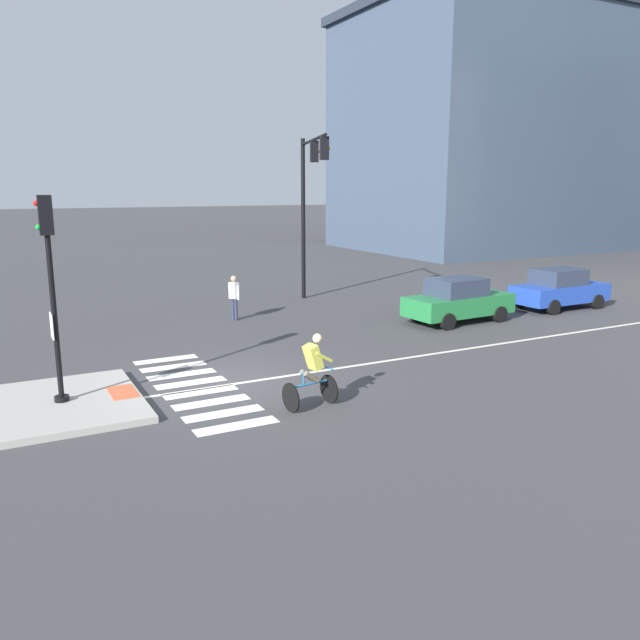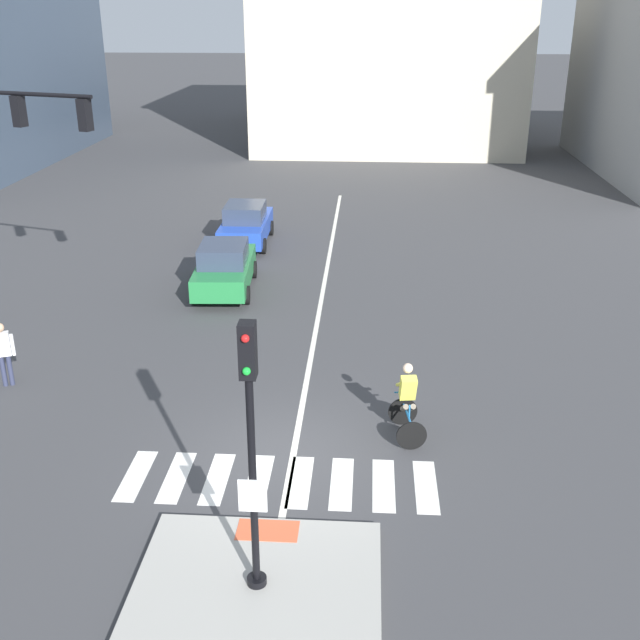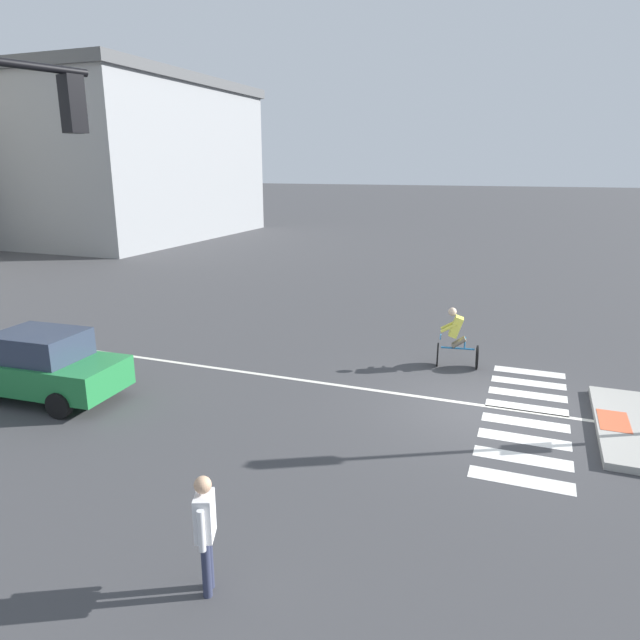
% 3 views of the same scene
% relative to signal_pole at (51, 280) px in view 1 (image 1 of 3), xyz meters
% --- Properties ---
extents(ground_plane, '(300.00, 300.00, 0.00)m').
position_rel_signal_pole_xyz_m(ground_plane, '(0.00, 3.93, -2.89)').
color(ground_plane, '#3D3D3F').
extents(traffic_island, '(3.99, 3.37, 0.15)m').
position_rel_signal_pole_xyz_m(traffic_island, '(0.00, 0.01, -2.82)').
color(traffic_island, '#A3A099').
rests_on(traffic_island, ground).
extents(tactile_pad_front, '(1.10, 0.60, 0.01)m').
position_rel_signal_pole_xyz_m(tactile_pad_front, '(0.00, 1.34, -2.74)').
color(tactile_pad_front, '#DB5B38').
rests_on(tactile_pad_front, traffic_island).
extents(signal_pole, '(0.44, 0.38, 4.55)m').
position_rel_signal_pole_xyz_m(signal_pole, '(0.00, 0.00, 0.00)').
color(signal_pole, black).
rests_on(signal_pole, traffic_island).
extents(crosswalk_stripe_a, '(0.44, 1.80, 0.01)m').
position_rel_signal_pole_xyz_m(crosswalk_stripe_a, '(-2.91, 3.08, -2.89)').
color(crosswalk_stripe_a, silver).
rests_on(crosswalk_stripe_a, ground).
extents(crosswalk_stripe_b, '(0.44, 1.80, 0.01)m').
position_rel_signal_pole_xyz_m(crosswalk_stripe_b, '(-2.08, 3.08, -2.89)').
color(crosswalk_stripe_b, silver).
rests_on(crosswalk_stripe_b, ground).
extents(crosswalk_stripe_c, '(0.44, 1.80, 0.01)m').
position_rel_signal_pole_xyz_m(crosswalk_stripe_c, '(-1.25, 3.08, -2.89)').
color(crosswalk_stripe_c, silver).
rests_on(crosswalk_stripe_c, ground).
extents(crosswalk_stripe_d, '(0.44, 1.80, 0.01)m').
position_rel_signal_pole_xyz_m(crosswalk_stripe_d, '(-0.42, 3.08, -2.89)').
color(crosswalk_stripe_d, silver).
rests_on(crosswalk_stripe_d, ground).
extents(crosswalk_stripe_e, '(0.44, 1.80, 0.01)m').
position_rel_signal_pole_xyz_m(crosswalk_stripe_e, '(0.42, 3.08, -2.89)').
color(crosswalk_stripe_e, silver).
rests_on(crosswalk_stripe_e, ground).
extents(crosswalk_stripe_f, '(0.44, 1.80, 0.01)m').
position_rel_signal_pole_xyz_m(crosswalk_stripe_f, '(1.25, 3.08, -2.89)').
color(crosswalk_stripe_f, silver).
rests_on(crosswalk_stripe_f, ground).
extents(crosswalk_stripe_g, '(0.44, 1.80, 0.01)m').
position_rel_signal_pole_xyz_m(crosswalk_stripe_g, '(2.08, 3.08, -2.89)').
color(crosswalk_stripe_g, silver).
rests_on(crosswalk_stripe_g, ground).
extents(crosswalk_stripe_h, '(0.44, 1.80, 0.01)m').
position_rel_signal_pole_xyz_m(crosswalk_stripe_h, '(2.91, 3.08, -2.89)').
color(crosswalk_stripe_h, silver).
rests_on(crosswalk_stripe_h, ground).
extents(lane_centre_line, '(0.14, 28.00, 0.01)m').
position_rel_signal_pole_xyz_m(lane_centre_line, '(0.19, 13.93, -2.89)').
color(lane_centre_line, silver).
rests_on(lane_centre_line, ground).
extents(traffic_light_mast, '(5.10, 1.77, 6.92)m').
position_rel_signal_pole_xyz_m(traffic_light_mast, '(-8.79, 10.71, 1.90)').
color(traffic_light_mast, black).
rests_on(traffic_light_mast, ground).
extents(building_corner_left, '(16.59, 22.24, 18.29)m').
position_rel_signal_pole_xyz_m(building_corner_left, '(-25.47, 35.60, 6.27)').
color(building_corner_left, '#3D4C60').
rests_on(building_corner_left, ground).
extents(car_blue_westbound_distant, '(1.89, 4.12, 1.64)m').
position_rel_signal_pole_xyz_m(car_blue_westbound_distant, '(-3.20, 19.31, -2.08)').
color(car_blue_westbound_distant, '#2347B7').
rests_on(car_blue_westbound_distant, ground).
extents(car_green_westbound_far, '(2.03, 4.19, 1.64)m').
position_rel_signal_pole_xyz_m(car_green_westbound_far, '(-3.05, 13.91, -2.08)').
color(car_green_westbound_far, '#237A3D').
rests_on(car_green_westbound_far, ground).
extents(cyclist, '(0.81, 1.17, 1.68)m').
position_rel_signal_pole_xyz_m(cyclist, '(2.59, 5.03, -2.02)').
color(cyclist, black).
rests_on(cyclist, ground).
extents(pedestrian_at_curb_left, '(0.52, 0.34, 1.67)m').
position_rel_signal_pole_xyz_m(pedestrian_at_curb_left, '(-7.22, 6.78, -1.91)').
color(pedestrian_at_curb_left, '#2D334C').
rests_on(pedestrian_at_curb_left, ground).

